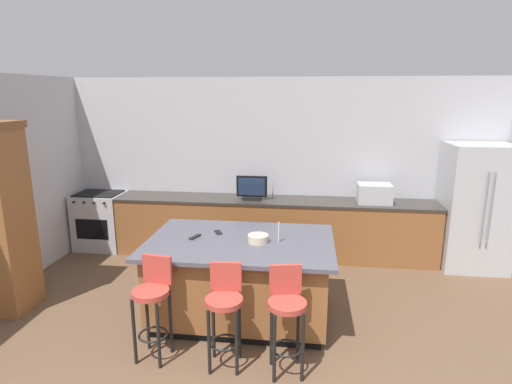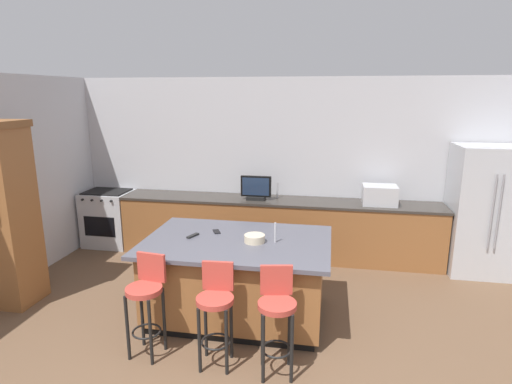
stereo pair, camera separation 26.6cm
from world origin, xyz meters
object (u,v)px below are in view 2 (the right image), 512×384
(kitchen_island, at_px, (237,277))
(bar_stool_left, at_px, (146,297))
(bar_stool_center, at_px, (216,306))
(fruit_bowl, at_px, (255,238))
(cabinet_tower, at_px, (2,212))
(tv_monitor, at_px, (256,189))
(cell_phone, at_px, (217,232))
(refrigerator, at_px, (484,210))
(range_oven, at_px, (109,218))
(tv_remote, at_px, (193,236))
(microwave, at_px, (380,195))
(bar_stool_right, at_px, (277,312))

(kitchen_island, distance_m, bar_stool_left, 1.09)
(bar_stool_center, bearing_deg, fruit_bowl, 72.79)
(cabinet_tower, height_order, bar_stool_center, cabinet_tower)
(tv_monitor, relative_size, cell_phone, 3.06)
(bar_stool_left, distance_m, bar_stool_center, 0.69)
(refrigerator, bearing_deg, cabinet_tower, -161.55)
(kitchen_island, distance_m, bar_stool_center, 0.88)
(bar_stool_left, bearing_deg, range_oven, 132.79)
(range_oven, xyz_separation_m, tv_remote, (2.08, -1.83, 0.46))
(bar_stool_left, height_order, bar_stool_center, bar_stool_left)
(microwave, height_order, bar_stool_center, microwave)
(bar_stool_right, bearing_deg, tv_monitor, 93.29)
(bar_stool_center, distance_m, fruit_bowl, 0.94)
(bar_stool_right, bearing_deg, refrigerator, 36.05)
(kitchen_island, xyz_separation_m, refrigerator, (3.07, 1.78, 0.43))
(cabinet_tower, xyz_separation_m, fruit_bowl, (2.94, 0.12, -0.18))
(refrigerator, relative_size, bar_stool_right, 1.82)
(refrigerator, bearing_deg, tv_remote, -153.79)
(range_oven, distance_m, cabinet_tower, 2.12)
(range_oven, bearing_deg, refrigerator, -0.68)
(range_oven, distance_m, cell_phone, 2.85)
(refrigerator, relative_size, range_oven, 1.95)
(bar_stool_center, distance_m, tv_remote, 1.08)
(range_oven, height_order, cabinet_tower, cabinet_tower)
(microwave, bearing_deg, bar_stool_right, -112.28)
(kitchen_island, xyz_separation_m, range_oven, (-2.59, 1.85, -0.01))
(refrigerator, height_order, range_oven, refrigerator)
(refrigerator, relative_size, bar_stool_left, 1.81)
(range_oven, xyz_separation_m, cell_phone, (2.30, -1.63, 0.45))
(kitchen_island, xyz_separation_m, cabinet_tower, (-2.74, -0.16, 0.67))
(kitchen_island, distance_m, refrigerator, 3.57)
(bar_stool_left, bearing_deg, tv_monitor, 85.28)
(bar_stool_center, bearing_deg, cabinet_tower, 161.74)
(cell_phone, distance_m, tv_remote, 0.30)
(kitchen_island, distance_m, tv_monitor, 1.90)
(cell_phone, bearing_deg, tv_remote, -163.81)
(kitchen_island, bearing_deg, bar_stool_right, -58.07)
(microwave, xyz_separation_m, fruit_bowl, (-1.48, -1.88, -0.09))
(cabinet_tower, height_order, microwave, cabinet_tower)
(cabinet_tower, distance_m, fruit_bowl, 2.95)
(kitchen_island, bearing_deg, microwave, 47.71)
(range_oven, xyz_separation_m, bar_stool_center, (2.59, -2.72, 0.12))
(bar_stool_left, bearing_deg, tv_remote, 85.77)
(bar_stool_center, bearing_deg, kitchen_island, 86.20)
(bar_stool_left, height_order, tv_remote, bar_stool_left)
(bar_stool_center, bearing_deg, microwave, 54.58)
(bar_stool_right, distance_m, fruit_bowl, 1.00)
(kitchen_island, bearing_deg, fruit_bowl, -9.23)
(cabinet_tower, distance_m, bar_stool_right, 3.42)
(bar_stool_center, xyz_separation_m, bar_stool_right, (0.56, -0.02, 0.01))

